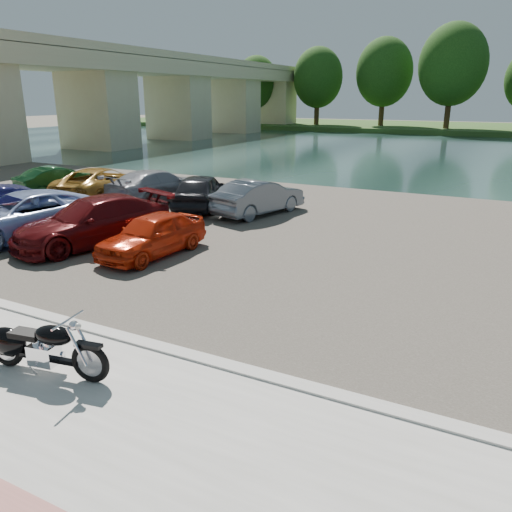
{
  "coord_description": "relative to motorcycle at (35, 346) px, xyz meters",
  "views": [
    {
      "loc": [
        5.37,
        -4.42,
        4.45
      ],
      "look_at": [
        0.59,
        4.88,
        1.1
      ],
      "focal_mm": 35.0,
      "sensor_mm": 36.0,
      "label": 1
    }
  ],
  "objects": [
    {
      "name": "car_8",
      "position": [
        -4.71,
        12.11,
        0.2
      ],
      "size": [
        3.06,
        4.58,
        1.45
      ],
      "primitive_type": "imported",
      "rotation": [
        0.0,
        0.0,
        3.49
      ],
      "color": "black",
      "rests_on": "parking_lot"
    },
    {
      "name": "car_6",
      "position": [
        -9.96,
        11.91,
        0.17
      ],
      "size": [
        3.18,
        5.34,
        1.39
      ],
      "primitive_type": "imported",
      "rotation": [
        0.0,
        0.0,
        3.32
      ],
      "color": "#A37225",
      "rests_on": "parking_lot"
    },
    {
      "name": "car_7",
      "position": [
        -7.17,
        12.38,
        0.19
      ],
      "size": [
        2.65,
        5.11,
        1.42
      ],
      "primitive_type": "imported",
      "rotation": [
        0.0,
        0.0,
        3.0
      ],
      "color": "#94949C",
      "rests_on": "parking_lot"
    },
    {
      "name": "promenade",
      "position": [
        1.18,
        -1.43,
        -0.51
      ],
      "size": [
        60.0,
        6.0,
        0.1
      ],
      "primitive_type": "cube",
      "color": "#A5A39B",
      "rests_on": "ground"
    },
    {
      "name": "bridge",
      "position": [
        -26.82,
        40.6,
        4.96
      ],
      "size": [
        7.0,
        56.0,
        8.55
      ],
      "color": "#C4B188",
      "rests_on": "ground"
    },
    {
      "name": "car_5",
      "position": [
        -12.39,
        11.76,
        0.13
      ],
      "size": [
        2.36,
        4.19,
        1.31
      ],
      "primitive_type": "imported",
      "rotation": [
        0.0,
        0.0,
        2.88
      ],
      "color": "#103C19",
      "rests_on": "parking_lot"
    },
    {
      "name": "motorcycle",
      "position": [
        0.0,
        0.0,
        0.0
      ],
      "size": [
        2.32,
        0.81,
        1.05
      ],
      "rotation": [
        0.0,
        0.0,
        0.17
      ],
      "color": "black",
      "rests_on": "promenade"
    },
    {
      "name": "car_9",
      "position": [
        -2.15,
        12.3,
        0.15
      ],
      "size": [
        2.44,
        4.33,
        1.35
      ],
      "primitive_type": "imported",
      "rotation": [
        0.0,
        0.0,
        2.88
      ],
      "color": "slate",
      "rests_on": "parking_lot"
    },
    {
      "name": "parking_lot",
      "position": [
        1.18,
        10.57,
        -0.54
      ],
      "size": [
        60.0,
        18.0,
        0.04
      ],
      "primitive_type": "cube",
      "color": "#433F36",
      "rests_on": "ground"
    },
    {
      "name": "river",
      "position": [
        1.18,
        39.57,
        -0.56
      ],
      "size": [
        120.0,
        40.0,
        0.0
      ],
      "primitive_type": "cube",
      "color": "#1B312F",
      "rests_on": "ground"
    },
    {
      "name": "far_bank",
      "position": [
        1.18,
        71.57,
        -0.26
      ],
      "size": [
        120.0,
        24.0,
        0.6
      ],
      "primitive_type": "cube",
      "color": "#28491A",
      "rests_on": "ground"
    },
    {
      "name": "car_4",
      "position": [
        -2.46,
        6.13,
        0.1
      ],
      "size": [
        1.73,
        3.73,
        1.24
      ],
      "primitive_type": "imported",
      "rotation": [
        0.0,
        0.0,
        -0.08
      ],
      "color": "red",
      "rests_on": "parking_lot"
    },
    {
      "name": "ground",
      "position": [
        1.18,
        -0.43,
        -0.56
      ],
      "size": [
        200.0,
        200.0,
        0.0
      ],
      "primitive_type": "plane",
      "color": "#595447",
      "rests_on": "ground"
    },
    {
      "name": "car_3",
      "position": [
        -4.78,
        6.2,
        0.2
      ],
      "size": [
        3.51,
        5.39,
        1.45
      ],
      "primitive_type": "imported",
      "rotation": [
        0.0,
        0.0,
        -0.32
      ],
      "color": "#500B0D",
      "rests_on": "parking_lot"
    },
    {
      "name": "car_2",
      "position": [
        -7.36,
        5.69,
        0.22
      ],
      "size": [
        3.7,
        5.77,
        1.48
      ],
      "primitive_type": "imported",
      "rotation": [
        0.0,
        0.0,
        -0.25
      ],
      "color": "#90A5D2",
      "rests_on": "parking_lot"
    },
    {
      "name": "kerb",
      "position": [
        1.18,
        1.57,
        -0.49
      ],
      "size": [
        60.0,
        0.3,
        0.14
      ],
      "primitive_type": "cube",
      "color": "#A5A39B",
      "rests_on": "ground"
    }
  ]
}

